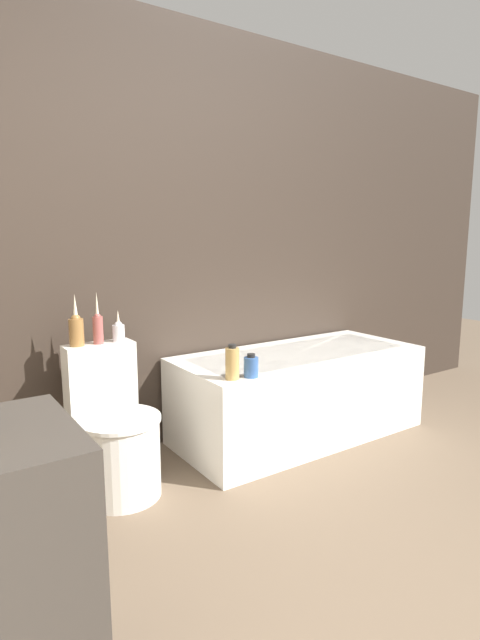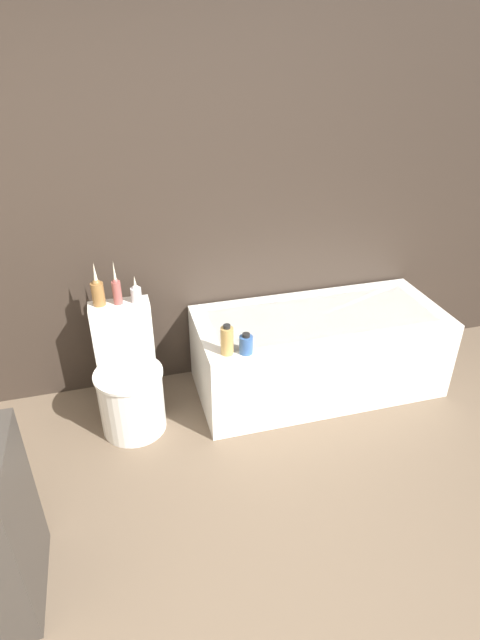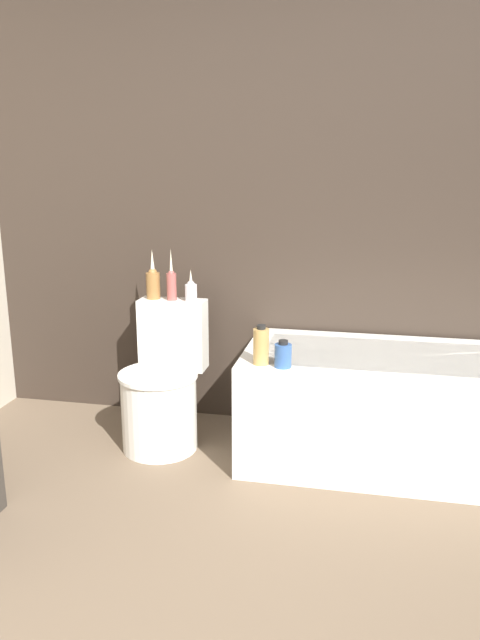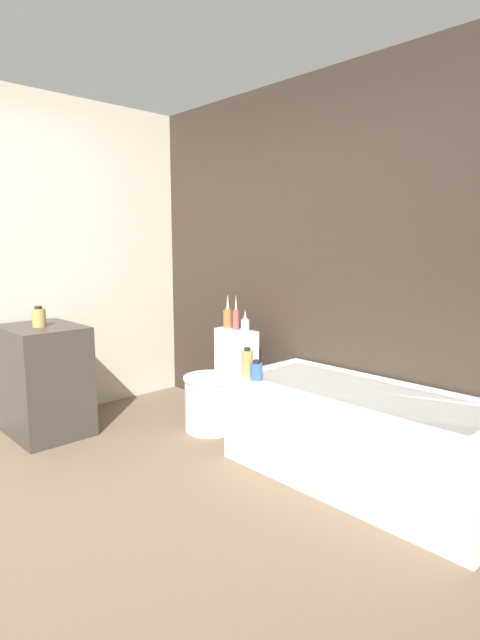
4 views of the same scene
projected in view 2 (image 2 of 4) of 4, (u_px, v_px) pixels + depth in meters
The scene contains 8 objects.
wall_back_tiled at pixel (194, 196), 3.09m from camera, with size 6.40×0.06×2.60m.
bathtub at pixel (318, 351), 3.42m from camera, with size 1.65×0.73×0.57m.
toilet at pixel (129, 383), 3.09m from camera, with size 0.42×0.55×0.75m.
vase_gold at pixel (98, 291), 2.97m from camera, with size 0.08×0.08×0.27m.
vase_silver at pixel (117, 290), 2.99m from camera, with size 0.05×0.05×0.28m.
vase_bronze at pixel (136, 293), 3.02m from camera, with size 0.06×0.06×0.17m.
shampoo_bottle_tall at pixel (227, 340), 2.85m from camera, with size 0.07×0.07×0.19m.
shampoo_bottle_short at pixel (246, 344), 2.87m from camera, with size 0.08×0.08×0.13m.
Camera 2 is at (-0.53, -0.91, 2.18)m, focal length 28.00 mm.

